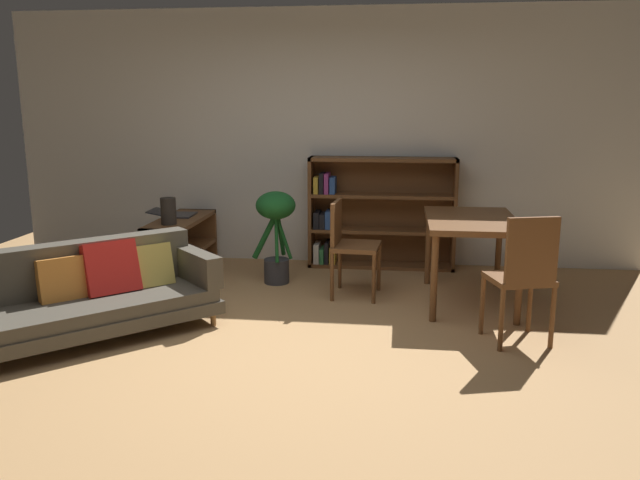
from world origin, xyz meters
TOP-DOWN VIEW (x-y plane):
  - ground_plane at (0.00, 0.00)m, footprint 8.16×8.16m
  - back_wall_panel at (0.00, 2.70)m, footprint 6.80×0.10m
  - fabric_couch at (-1.44, 0.17)m, footprint 1.81×1.78m
  - media_console at (-1.35, 1.93)m, footprint 0.41×1.16m
  - open_laptop at (-1.46, 2.08)m, footprint 0.46×0.35m
  - desk_speaker at (-1.35, 1.61)m, footprint 0.15×0.15m
  - potted_floor_plant at (-0.32, 1.73)m, footprint 0.44×0.42m
  - dining_table at (1.47, 1.32)m, footprint 0.76×1.20m
  - dining_chair_near at (0.41, 1.40)m, footprint 0.44×0.48m
  - dining_chair_far at (1.74, 0.34)m, footprint 0.51×0.48m
  - bookshelf at (0.58, 2.52)m, footprint 1.54×0.32m

SIDE VIEW (x-z plane):
  - ground_plane at x=0.00m, z-range 0.00..0.00m
  - media_console at x=-1.35m, z-range -0.01..0.57m
  - fabric_couch at x=-1.44m, z-range -0.02..0.68m
  - dining_chair_near at x=0.41m, z-range 0.07..0.94m
  - dining_chair_far at x=1.74m, z-range 0.06..1.02m
  - bookshelf at x=0.58m, z-range -0.01..1.15m
  - potted_floor_plant at x=-0.32m, z-range 0.14..1.04m
  - open_laptop at x=-1.46m, z-range 0.57..0.63m
  - dining_table at x=1.47m, z-range 0.29..1.05m
  - desk_speaker at x=-1.35m, z-range 0.58..0.84m
  - back_wall_panel at x=0.00m, z-range 0.00..2.70m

